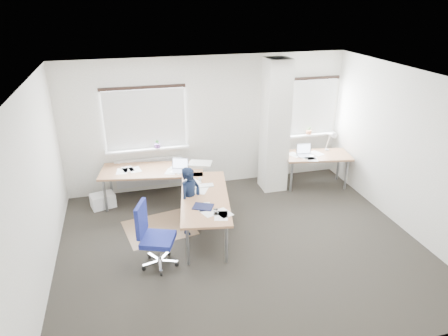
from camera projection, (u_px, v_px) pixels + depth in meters
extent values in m
plane|color=black|center=(241.00, 245.00, 6.79)|extent=(6.00, 6.00, 0.00)
cube|color=beige|center=(208.00, 123.00, 8.43)|extent=(6.00, 0.04, 2.80)
cube|color=beige|center=(315.00, 268.00, 4.01)|extent=(6.00, 0.04, 2.80)
cube|color=beige|center=(36.00, 192.00, 5.53)|extent=(0.04, 5.00, 2.80)
cube|color=beige|center=(408.00, 152.00, 6.91)|extent=(0.04, 5.00, 2.80)
cube|color=white|center=(244.00, 80.00, 5.65)|extent=(6.00, 5.00, 0.04)
cube|color=beige|center=(275.00, 127.00, 8.25)|extent=(0.50, 0.50, 2.78)
cube|color=white|center=(145.00, 119.00, 8.03)|extent=(1.60, 0.04, 1.20)
cube|color=white|center=(145.00, 120.00, 7.99)|extent=(1.60, 0.02, 1.20)
cube|color=white|center=(148.00, 149.00, 8.22)|extent=(1.70, 0.20, 0.04)
cube|color=white|center=(309.00, 107.00, 8.85)|extent=(1.20, 0.04, 1.20)
cube|color=white|center=(310.00, 108.00, 8.82)|extent=(1.20, 0.02, 1.20)
cube|color=white|center=(308.00, 135.00, 9.04)|extent=(1.30, 0.20, 0.04)
cube|color=silver|center=(150.00, 172.00, 8.45)|extent=(1.40, 0.10, 0.60)
cylinder|color=#61397E|center=(157.00, 146.00, 8.22)|extent=(0.12, 0.12, 0.08)
imported|color=#2B6227|center=(157.00, 144.00, 8.20)|extent=(0.09, 0.06, 0.17)
cylinder|color=#AD6642|center=(309.00, 132.00, 9.00)|extent=(0.12, 0.12, 0.08)
imported|color=#2B6227|center=(309.00, 130.00, 8.98)|extent=(0.09, 0.07, 0.17)
cube|color=#846448|center=(159.00, 228.00, 7.28)|extent=(1.36, 1.21, 0.01)
cube|color=white|center=(103.00, 201.00, 7.95)|extent=(0.52, 0.43, 0.27)
cube|color=#986241|center=(152.00, 170.00, 7.89)|extent=(2.11, 1.14, 0.04)
cube|color=#986241|center=(205.00, 197.00, 6.87)|extent=(1.14, 2.11, 0.04)
cylinder|color=gray|center=(105.00, 195.00, 7.70)|extent=(0.05, 0.05, 0.69)
cylinder|color=gray|center=(111.00, 182.00, 8.25)|extent=(0.05, 0.05, 0.69)
cylinder|color=gray|center=(198.00, 179.00, 8.38)|extent=(0.05, 0.05, 0.69)
cylinder|color=gray|center=(188.00, 246.00, 6.17)|extent=(0.05, 0.05, 0.69)
cylinder|color=gray|center=(226.00, 244.00, 6.22)|extent=(0.05, 0.05, 0.69)
cylinder|color=gray|center=(219.00, 191.00, 7.86)|extent=(0.05, 0.05, 0.69)
cube|color=#B7B7BC|center=(179.00, 171.00, 7.80)|extent=(0.39, 0.32, 0.01)
cube|color=#B7B7BC|center=(180.00, 163.00, 7.86)|extent=(0.33, 0.15, 0.22)
cube|color=silver|center=(180.00, 163.00, 7.86)|extent=(0.28, 0.12, 0.19)
cube|color=white|center=(201.00, 186.00, 7.20)|extent=(0.45, 0.17, 0.02)
cube|color=#131736|center=(203.00, 207.00, 6.50)|extent=(0.39, 0.36, 0.01)
cube|color=beige|center=(200.00, 164.00, 8.03)|extent=(0.53, 0.46, 0.07)
imported|color=white|center=(200.00, 180.00, 7.38)|extent=(0.08, 0.08, 0.07)
cylinder|color=silver|center=(216.00, 212.00, 6.26)|extent=(0.07, 0.07, 0.10)
cube|color=#986241|center=(317.00, 155.00, 8.61)|extent=(1.50, 0.92, 0.04)
cylinder|color=gray|center=(291.00, 177.00, 8.48)|extent=(0.05, 0.05, 0.69)
cylinder|color=gray|center=(346.00, 175.00, 8.58)|extent=(0.05, 0.05, 0.69)
cylinder|color=gray|center=(286.00, 167.00, 8.94)|extent=(0.05, 0.05, 0.69)
cylinder|color=gray|center=(338.00, 165.00, 9.03)|extent=(0.05, 0.05, 0.69)
cube|color=#B7B7BC|center=(305.00, 155.00, 8.54)|extent=(0.35, 0.26, 0.01)
cube|color=#B7B7BC|center=(304.00, 149.00, 8.60)|extent=(0.33, 0.07, 0.22)
cube|color=silver|center=(304.00, 149.00, 8.60)|extent=(0.29, 0.05, 0.19)
cylinder|color=silver|center=(327.00, 150.00, 8.83)|extent=(0.10, 0.10, 0.02)
cylinder|color=silver|center=(328.00, 142.00, 8.76)|extent=(0.02, 0.16, 0.38)
cylinder|color=silver|center=(332.00, 134.00, 8.56)|extent=(0.02, 0.29, 0.13)
cone|color=silver|center=(335.00, 137.00, 8.44)|extent=(0.14, 0.16, 0.17)
cube|color=navy|center=(158.00, 240.00, 6.10)|extent=(0.61, 0.61, 0.08)
cube|color=navy|center=(141.00, 219.00, 5.98)|extent=(0.21, 0.41, 0.52)
cylinder|color=silver|center=(159.00, 250.00, 6.17)|extent=(0.06, 0.06, 0.35)
cylinder|color=black|center=(177.00, 264.00, 6.25)|extent=(0.07, 0.05, 0.06)
cylinder|color=black|center=(169.00, 254.00, 6.50)|extent=(0.06, 0.07, 0.06)
cylinder|color=black|center=(149.00, 256.00, 6.44)|extent=(0.06, 0.07, 0.06)
cylinder|color=black|center=(144.00, 269.00, 6.15)|extent=(0.07, 0.05, 0.06)
cylinder|color=black|center=(161.00, 274.00, 6.03)|extent=(0.03, 0.06, 0.06)
imported|color=black|center=(191.00, 201.00, 6.94)|extent=(0.54, 0.52, 1.24)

